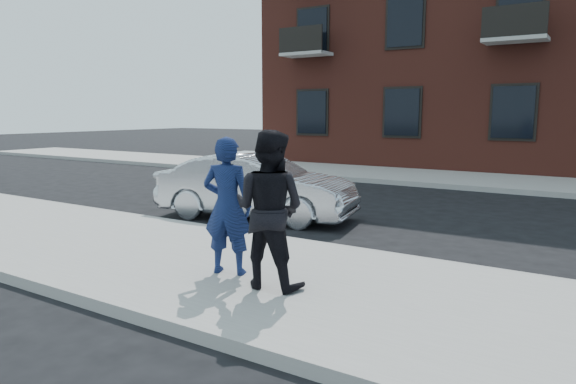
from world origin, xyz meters
The scene contains 8 objects.
ground centered at (0.00, 0.00, 0.00)m, with size 100.00×100.00×0.00m, color black.
near_sidewalk centered at (0.00, -0.25, 0.07)m, with size 50.00×3.50×0.15m, color gray.
near_curb centered at (0.00, 1.55, 0.07)m, with size 50.00×0.10×0.15m, color #999691.
far_sidewalk centered at (0.00, 11.25, 0.07)m, with size 50.00×3.50×0.15m, color gray.
far_curb centered at (0.00, 9.45, 0.07)m, with size 50.00×0.10×0.15m, color #999691.
silver_sedan centered at (-3.25, 3.09, 0.68)m, with size 1.43×4.11×1.35m, color #B7BABF.
man_hoodie centered at (-1.14, -0.46, 1.03)m, with size 0.74×0.59×1.75m.
man_peacoat centered at (-0.41, -0.59, 1.08)m, with size 0.97×0.79×1.85m.
Camera 1 is at (2.89, -5.45, 2.19)m, focal length 32.00 mm.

